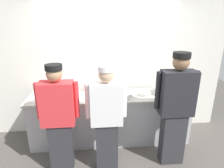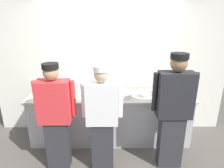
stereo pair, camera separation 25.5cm
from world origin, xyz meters
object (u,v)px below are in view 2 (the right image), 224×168
at_px(plate_stack_rear, 125,95).
at_px(ramekin_yellow_sauce, 78,90).
at_px(chef_center, 102,117).
at_px(sheet_tray, 51,95).
at_px(chef_far_right, 174,110).
at_px(squeeze_bottle_secondary, 100,88).
at_px(ramekin_red_sauce, 73,98).
at_px(chef_near_left, 55,115).
at_px(deli_cup, 94,96).
at_px(squeeze_bottle_primary, 88,86).
at_px(mixing_bowl_steel, 163,92).
at_px(plate_stack_front, 145,95).

relative_size(plate_stack_rear, ramekin_yellow_sauce, 3.00).
distance_m(chef_center, sheet_tray, 1.19).
height_order(chef_far_right, squeeze_bottle_secondary, chef_far_right).
height_order(chef_center, chef_far_right, chef_far_right).
height_order(sheet_tray, ramekin_red_sauce, ramekin_red_sauce).
height_order(chef_center, squeeze_bottle_secondary, chef_center).
height_order(chef_near_left, deli_cup, chef_near_left).
bearing_deg(squeeze_bottle_primary, ramekin_red_sauce, -117.71).
distance_m(plate_stack_rear, sheet_tray, 1.30).
bearing_deg(chef_near_left, mixing_bowl_steel, 21.94).
height_order(plate_stack_front, ramekin_red_sauce, plate_stack_front).
relative_size(plate_stack_front, mixing_bowl_steel, 0.63).
bearing_deg(chef_far_right, mixing_bowl_steel, 88.72).
distance_m(chef_near_left, squeeze_bottle_primary, 0.99).
relative_size(chef_far_right, ramekin_red_sauce, 20.30).
distance_m(squeeze_bottle_primary, ramekin_yellow_sauce, 0.20).
relative_size(squeeze_bottle_primary, deli_cup, 1.82).
height_order(ramekin_red_sauce, ramekin_yellow_sauce, ramekin_yellow_sauce).
height_order(chef_near_left, ramekin_red_sauce, chef_near_left).
bearing_deg(deli_cup, chef_near_left, -133.73).
bearing_deg(mixing_bowl_steel, ramekin_red_sauce, -173.82).
distance_m(chef_center, plate_stack_front, 0.97).
bearing_deg(squeeze_bottle_secondary, plate_stack_rear, -29.46).
height_order(plate_stack_rear, ramekin_red_sauce, plate_stack_rear).
bearing_deg(deli_cup, plate_stack_front, 6.42).
bearing_deg(ramekin_yellow_sauce, chef_near_left, -101.18).
height_order(plate_stack_front, squeeze_bottle_primary, squeeze_bottle_primary).
height_order(chef_near_left, plate_stack_rear, chef_near_left).
bearing_deg(ramekin_yellow_sauce, chef_far_right, -29.66).
relative_size(plate_stack_front, plate_stack_rear, 0.83).
bearing_deg(ramekin_yellow_sauce, deli_cup, -46.66).
distance_m(squeeze_bottle_primary, squeeze_bottle_secondary, 0.24).
distance_m(chef_center, mixing_bowl_steel, 1.26).
bearing_deg(chef_center, plate_stack_rear, 60.18).
xyz_separation_m(chef_near_left, squeeze_bottle_primary, (0.37, 0.91, 0.12)).
bearing_deg(chef_far_right, deli_cup, 156.67).
bearing_deg(ramekin_yellow_sauce, plate_stack_rear, -18.01).
height_order(chef_center, ramekin_red_sauce, chef_center).
bearing_deg(sheet_tray, squeeze_bottle_secondary, 9.59).
xyz_separation_m(chef_near_left, ramekin_yellow_sauce, (0.17, 0.88, 0.05)).
bearing_deg(ramekin_yellow_sauce, squeeze_bottle_primary, 6.96).
relative_size(plate_stack_rear, mixing_bowl_steel, 0.76).
bearing_deg(squeeze_bottle_primary, chef_far_right, -33.81).
distance_m(sheet_tray, ramekin_red_sauce, 0.47).
relative_size(chef_near_left, plate_stack_rear, 6.53).
height_order(chef_center, squeeze_bottle_primary, chef_center).
xyz_separation_m(plate_stack_front, mixing_bowl_steel, (0.32, 0.06, 0.03)).
height_order(plate_stack_rear, squeeze_bottle_primary, squeeze_bottle_primary).
height_order(squeeze_bottle_primary, squeeze_bottle_secondary, squeeze_bottle_primary).
relative_size(squeeze_bottle_secondary, deli_cup, 1.75).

